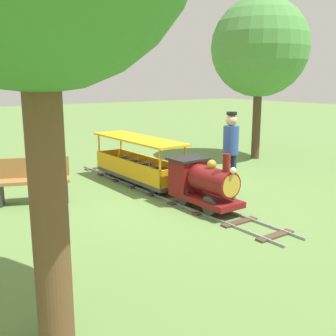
% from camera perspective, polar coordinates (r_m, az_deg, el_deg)
% --- Properties ---
extents(ground_plane, '(60.00, 60.00, 0.00)m').
position_cam_1_polar(ground_plane, '(7.92, 0.66, -4.09)').
color(ground_plane, '#608442').
extents(track, '(0.69, 6.40, 0.04)m').
position_cam_1_polar(track, '(8.19, -0.82, -3.41)').
color(track, gray).
rests_on(track, ground_plane).
extents(locomotive, '(0.65, 1.45, 1.02)m').
position_cam_1_polar(locomotive, '(7.14, 4.79, -1.91)').
color(locomotive, maroon).
rests_on(locomotive, ground_plane).
extents(passenger_car, '(0.75, 2.70, 0.97)m').
position_cam_1_polar(passenger_car, '(8.83, -4.18, 0.41)').
color(passenger_car, '#3F3F3F').
rests_on(passenger_car, ground_plane).
extents(conductor_person, '(0.30, 0.30, 1.62)m').
position_cam_1_polar(conductor_person, '(8.02, 8.71, 2.99)').
color(conductor_person, '#282D47').
rests_on(conductor_person, ground_plane).
extents(park_bench, '(1.35, 0.86, 0.82)m').
position_cam_1_polar(park_bench, '(7.89, -18.23, -1.65)').
color(park_bench, olive).
rests_on(park_bench, ground_plane).
extents(oak_tree_near, '(2.67, 2.67, 4.41)m').
position_cam_1_polar(oak_tree_near, '(11.89, 12.65, 15.99)').
color(oak_tree_near, '#4C3823').
rests_on(oak_tree_near, ground_plane).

